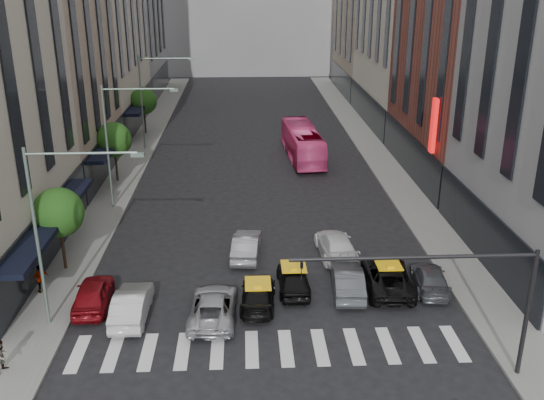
{
  "coord_description": "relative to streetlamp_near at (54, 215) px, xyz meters",
  "views": [
    {
      "loc": [
        -1.2,
        -22.45,
        16.43
      ],
      "look_at": [
        0.38,
        10.53,
        4.0
      ],
      "focal_mm": 40.0,
      "sensor_mm": 36.0,
      "label": 1
    }
  ],
  "objects": [
    {
      "name": "ground",
      "position": [
        10.04,
        -4.0,
        -5.9
      ],
      "size": [
        160.0,
        160.0,
        0.0
      ],
      "primitive_type": "plane",
      "color": "black",
      "rests_on": "ground"
    },
    {
      "name": "pedestrian_far",
      "position": [
        -2.25,
        3.18,
        -4.96
      ],
      "size": [
        0.95,
        0.9,
        1.58
      ],
      "primitive_type": "imported",
      "rotation": [
        0.0,
        0.0,
        3.86
      ],
      "color": "gray",
      "rests_on": "sidewalk_left"
    },
    {
      "name": "taxi_right",
      "position": [
        16.61,
        2.92,
        -5.17
      ],
      "size": [
        2.77,
        5.45,
        1.47
      ],
      "primitive_type": "imported",
      "rotation": [
        0.0,
        0.0,
        3.08
      ],
      "color": "black",
      "rests_on": "ground"
    },
    {
      "name": "car_silver",
      "position": [
        7.14,
        0.29,
        -5.21
      ],
      "size": [
        2.5,
        5.06,
        1.38
      ],
      "primitive_type": "imported",
      "rotation": [
        0.0,
        0.0,
        3.1
      ],
      "color": "#A9A9AF",
      "rests_on": "ground"
    },
    {
      "name": "traffic_signal",
      "position": [
        17.74,
        -5.0,
        -1.43
      ],
      "size": [
        10.1,
        0.2,
        6.0
      ],
      "color": "black",
      "rests_on": "ground"
    },
    {
      "name": "streetlamp_far",
      "position": [
        0.0,
        32.0,
        0.0
      ],
      "size": [
        5.38,
        0.25,
        9.0
      ],
      "color": "gray",
      "rests_on": "sidewalk_left"
    },
    {
      "name": "car_row2_right",
      "position": [
        14.38,
        7.12,
        -5.16
      ],
      "size": [
        2.36,
        5.23,
        1.49
      ],
      "primitive_type": "imported",
      "rotation": [
        0.0,
        0.0,
        3.2
      ],
      "color": "silver",
      "rests_on": "ground"
    },
    {
      "name": "sidewalk_left",
      "position": [
        -1.46,
        26.0,
        -5.83
      ],
      "size": [
        3.0,
        96.0,
        0.15
      ],
      "primitive_type": "cube",
      "color": "slate",
      "rests_on": "ground"
    },
    {
      "name": "car_grey_curb",
      "position": [
        18.96,
        2.8,
        -5.28
      ],
      "size": [
        2.31,
        4.52,
        1.26
      ],
      "primitive_type": "imported",
      "rotation": [
        0.0,
        0.0,
        3.01
      ],
      "color": "#464A4F",
      "rests_on": "ground"
    },
    {
      "name": "streetlamp_mid",
      "position": [
        0.0,
        16.0,
        0.0
      ],
      "size": [
        5.38,
        0.25,
        9.0
      ],
      "color": "gray",
      "rests_on": "sidewalk_left"
    },
    {
      "name": "pedestrian_near",
      "position": [
        -1.77,
        -3.81,
        -4.98
      ],
      "size": [
        0.83,
        0.92,
        1.54
      ],
      "primitive_type": "imported",
      "rotation": [
        0.0,
        0.0,
        1.16
      ],
      "color": "gray",
      "rests_on": "sidewalk_left"
    },
    {
      "name": "tree_far",
      "position": [
        -1.76,
        38.0,
        -2.25
      ],
      "size": [
        2.88,
        2.88,
        4.95
      ],
      "color": "black",
      "rests_on": "sidewalk_left"
    },
    {
      "name": "streetlamp_near",
      "position": [
        0.0,
        0.0,
        0.0
      ],
      "size": [
        5.38,
        0.25,
        9.0
      ],
      "color": "gray",
      "rests_on": "sidewalk_left"
    },
    {
      "name": "building_right_b",
      "position": [
        27.04,
        23.0,
        7.1
      ],
      "size": [
        8.0,
        18.0,
        26.0
      ],
      "primitive_type": "cube",
      "color": "brown",
      "rests_on": "ground"
    },
    {
      "name": "car_row2_left",
      "position": [
        8.89,
        7.39,
        -5.16
      ],
      "size": [
        2.0,
        4.63,
        1.48
      ],
      "primitive_type": "imported",
      "rotation": [
        0.0,
        0.0,
        3.04
      ],
      "color": "#A2A2A7",
      "rests_on": "ground"
    },
    {
      "name": "taxi_center",
      "position": [
        11.43,
        2.98,
        -5.19
      ],
      "size": [
        1.73,
        4.23,
        1.44
      ],
      "primitive_type": "imported",
      "rotation": [
        0.0,
        0.0,
        3.15
      ],
      "color": "black",
      "rests_on": "ground"
    },
    {
      "name": "building_left_b",
      "position": [
        -6.96,
        24.0,
        6.1
      ],
      "size": [
        8.0,
        16.0,
        24.0
      ],
      "primitive_type": "cube",
      "color": "tan",
      "rests_on": "ground"
    },
    {
      "name": "taxi_left",
      "position": [
        9.44,
        1.46,
        -5.27
      ],
      "size": [
        2.07,
        4.47,
        1.27
      ],
      "primitive_type": "imported",
      "rotation": [
        0.0,
        0.0,
        3.07
      ],
      "color": "black",
      "rests_on": "ground"
    },
    {
      "name": "car_red",
      "position": [
        0.84,
        1.74,
        -5.16
      ],
      "size": [
        2.0,
        4.46,
        1.49
      ],
      "primitive_type": "imported",
      "rotation": [
        0.0,
        0.0,
        3.2
      ],
      "color": "maroon",
      "rests_on": "ground"
    },
    {
      "name": "car_white_front",
      "position": [
        3.04,
        0.56,
        -5.15
      ],
      "size": [
        1.61,
        4.58,
        1.51
      ],
      "primitive_type": "imported",
      "rotation": [
        0.0,
        0.0,
        3.14
      ],
      "color": "silver",
      "rests_on": "ground"
    },
    {
      "name": "bus",
      "position": [
        14.3,
        28.11,
        -4.35
      ],
      "size": [
        3.31,
        11.29,
        3.11
      ],
      "primitive_type": "imported",
      "rotation": [
        0.0,
        0.0,
        3.21
      ],
      "color": "#F54890",
      "rests_on": "ground"
    },
    {
      "name": "tree_mid",
      "position": [
        -1.76,
        22.0,
        -2.25
      ],
      "size": [
        2.88,
        2.88,
        4.95
      ],
      "color": "black",
      "rests_on": "sidewalk_left"
    },
    {
      "name": "tree_near",
      "position": [
        -1.76,
        6.0,
        -2.25
      ],
      "size": [
        2.88,
        2.88,
        4.95
      ],
      "color": "black",
      "rests_on": "sidewalk_left"
    },
    {
      "name": "car_grey_mid",
      "position": [
        14.34,
        2.58,
        -5.16
      ],
      "size": [
        1.88,
        4.64,
        1.5
      ],
      "primitive_type": "imported",
      "rotation": [
        0.0,
        0.0,
        3.07
      ],
      "color": "#43474B",
      "rests_on": "ground"
    },
    {
      "name": "sidewalk_right",
      "position": [
        21.54,
        26.0,
        -5.83
      ],
      "size": [
        3.0,
        96.0,
        0.15
      ],
      "primitive_type": "cube",
      "color": "slate",
      "rests_on": "ground"
    },
    {
      "name": "liberty_sign",
      "position": [
        22.64,
        16.0,
        0.1
      ],
      "size": [
        0.3,
        0.7,
        4.0
      ],
      "color": "red",
      "rests_on": "ground"
    }
  ]
}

